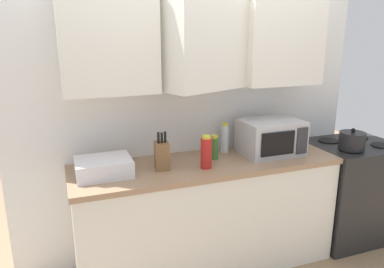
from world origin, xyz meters
TOP-DOWN VIEW (x-y plane):
  - wall_back_with_cabinets at (0.00, -0.07)m, footprint 2.94×0.55m
  - counter_run at (0.00, -0.30)m, footprint 2.07×0.63m
  - stove_range at (1.42, -0.32)m, footprint 0.76×0.64m
  - kettle at (1.25, -0.46)m, footprint 0.21×0.21m
  - microwave at (0.57, -0.29)m, footprint 0.48×0.37m
  - dish_rack at (-0.78, -0.30)m, footprint 0.38×0.30m
  - knife_block at (-0.36, -0.32)m, footprint 0.12×0.13m
  - bottle_green_oil at (0.08, -0.25)m, footprint 0.06×0.06m
  - bottle_red_sauce at (-0.06, -0.42)m, footprint 0.08×0.08m
  - bottle_clear_tall at (0.23, -0.12)m, footprint 0.07×0.07m
  - bottle_spice_jar at (0.93, -0.20)m, footprint 0.06×0.06m

SIDE VIEW (x-z plane):
  - counter_run at x=0.00m, z-range 0.00..0.90m
  - stove_range at x=1.42m, z-range 0.00..0.91m
  - dish_rack at x=-0.78m, z-range 0.90..1.02m
  - kettle at x=1.25m, z-range 0.89..1.08m
  - bottle_spice_jar at x=0.93m, z-range 0.90..1.08m
  - bottle_green_oil at x=0.08m, z-range 0.90..1.09m
  - knife_block at x=-0.36m, z-range 0.86..1.14m
  - bottle_clear_tall at x=0.23m, z-range 0.89..1.14m
  - bottle_red_sauce at x=-0.06m, z-range 0.89..1.14m
  - microwave at x=0.57m, z-range 0.90..1.18m
  - wall_back_with_cabinets at x=0.00m, z-range 0.27..2.87m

